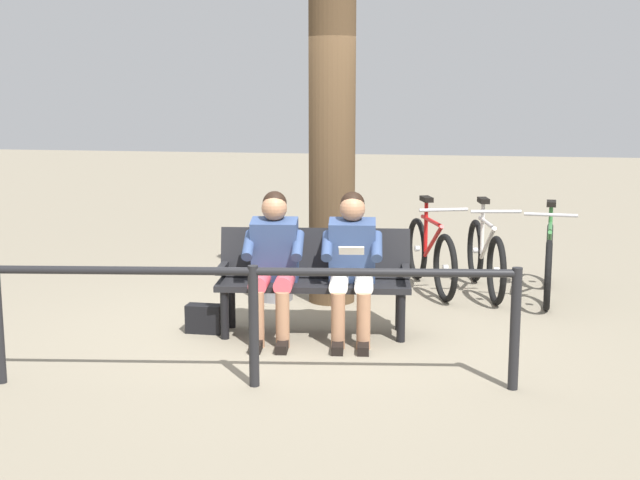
% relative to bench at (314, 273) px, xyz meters
% --- Properties ---
extents(ground_plane, '(40.00, 40.00, 0.00)m').
position_rel_bench_xyz_m(ground_plane, '(0.15, 0.06, -0.51)').
color(ground_plane, gray).
extents(bench, '(1.65, 0.67, 0.87)m').
position_rel_bench_xyz_m(bench, '(0.00, 0.00, 0.00)').
color(bench, black).
rests_on(bench, ground).
extents(person_reading, '(0.52, 0.80, 1.20)m').
position_rel_bench_xyz_m(person_reading, '(-0.33, 0.13, 0.16)').
color(person_reading, '#334772').
rests_on(person_reading, ground).
extents(person_companion, '(0.52, 0.80, 1.20)m').
position_rel_bench_xyz_m(person_companion, '(0.30, 0.20, 0.16)').
color(person_companion, '#334772').
rests_on(person_companion, ground).
extents(handbag, '(0.30, 0.14, 0.24)m').
position_rel_bench_xyz_m(handbag, '(0.91, 0.19, -0.39)').
color(handbag, black).
rests_on(handbag, ground).
extents(tree_trunk, '(0.44, 0.44, 3.55)m').
position_rel_bench_xyz_m(tree_trunk, '(0.03, -1.08, 1.27)').
color(tree_trunk, '#4C3823').
rests_on(tree_trunk, ground).
extents(litter_bin, '(0.37, 0.37, 0.77)m').
position_rel_bench_xyz_m(litter_bin, '(0.59, -1.03, -0.12)').
color(litter_bin, slate).
rests_on(litter_bin, ground).
extents(bicycle_silver, '(0.48, 1.68, 0.94)m').
position_rel_bench_xyz_m(bicycle_silver, '(-2.04, -1.59, -0.15)').
color(bicycle_silver, black).
rests_on(bicycle_silver, ground).
extents(bicycle_black, '(0.51, 1.66, 0.94)m').
position_rel_bench_xyz_m(bicycle_black, '(-1.43, -1.72, -0.15)').
color(bicycle_black, black).
rests_on(bicycle_black, ground).
extents(bicycle_green, '(0.67, 1.61, 0.94)m').
position_rel_bench_xyz_m(bicycle_green, '(-0.88, -1.73, -0.15)').
color(bicycle_green, black).
rests_on(bicycle_green, ground).
extents(railing_fence, '(3.58, 0.57, 0.85)m').
position_rel_bench_xyz_m(railing_fence, '(0.16, 1.39, 0.10)').
color(railing_fence, black).
rests_on(railing_fence, ground).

